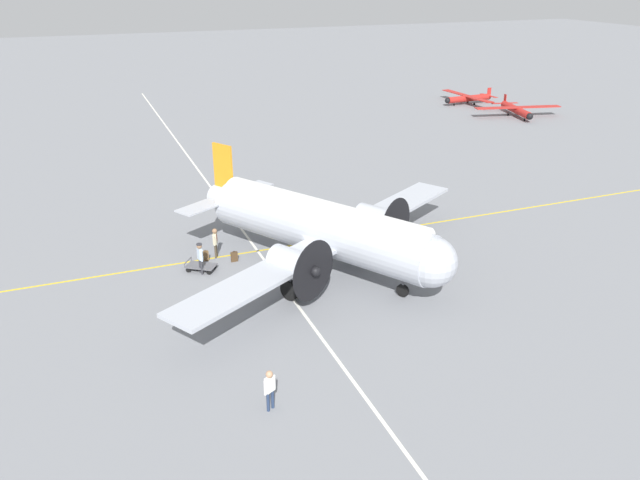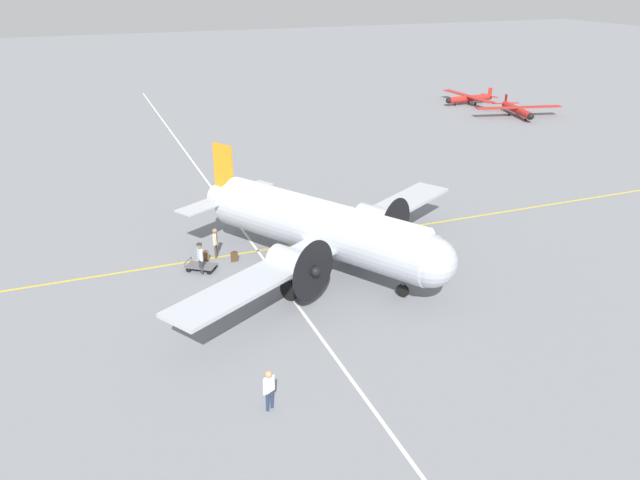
# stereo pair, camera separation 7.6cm
# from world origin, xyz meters

# --- Properties ---
(ground_plane) EXTENTS (300.00, 300.00, 0.00)m
(ground_plane) POSITION_xyz_m (0.00, 0.00, 0.00)
(ground_plane) COLOR slate
(apron_line_eastwest) EXTENTS (120.00, 0.16, 0.01)m
(apron_line_eastwest) POSITION_xyz_m (0.00, -3.64, 0.00)
(apron_line_eastwest) COLOR gold
(apron_line_eastwest) RESTS_ON ground_plane
(apron_line_northsouth) EXTENTS (0.16, 120.00, 0.01)m
(apron_line_northsouth) POSITION_xyz_m (2.67, 0.00, 0.00)
(apron_line_northsouth) COLOR silver
(apron_line_northsouth) RESTS_ON ground_plane
(airliner_main) EXTENTS (20.76, 16.45, 6.09)m
(airliner_main) POSITION_xyz_m (-0.24, 0.41, 2.62)
(airliner_main) COLOR #ADB2BC
(airliner_main) RESTS_ON ground_plane
(crew_foreground) EXTENTS (0.55, 0.37, 1.79)m
(crew_foreground) POSITION_xyz_m (6.43, 10.93, 1.10)
(crew_foreground) COLOR navy
(crew_foreground) RESTS_ON ground_plane
(passenger_boarding) EXTENTS (0.35, 0.62, 1.85)m
(passenger_boarding) POSITION_xyz_m (6.49, -1.87, 1.16)
(passenger_boarding) COLOR #2D2D33
(passenger_boarding) RESTS_ON ground_plane
(ramp_agent) EXTENTS (0.35, 0.59, 1.85)m
(ramp_agent) POSITION_xyz_m (5.21, -3.70, 1.13)
(ramp_agent) COLOR #473D2D
(ramp_agent) RESTS_ON ground_plane
(suitcase_near_door) EXTENTS (0.41, 0.12, 0.66)m
(suitcase_near_door) POSITION_xyz_m (4.36, -2.71, 0.31)
(suitcase_near_door) COLOR #47331E
(suitcase_near_door) RESTS_ON ground_plane
(suitcase_upright_spare) EXTENTS (0.36, 0.17, 0.64)m
(suitcase_upright_spare) POSITION_xyz_m (5.90, -3.47, 0.30)
(suitcase_upright_spare) COLOR brown
(suitcase_upright_spare) RESTS_ON ground_plane
(baggage_cart) EXTENTS (1.92, 1.76, 0.56)m
(baggage_cart) POSITION_xyz_m (6.43, -2.26, 0.27)
(baggage_cart) COLOR #56565B
(baggage_cart) RESTS_ON ground_plane
(light_aircraft_distant) EXTENTS (7.03, 9.49, 1.85)m
(light_aircraft_distant) POSITION_xyz_m (-34.86, -36.99, 0.79)
(light_aircraft_distant) COLOR #B2231E
(light_aircraft_distant) RESTS_ON ground_plane
(light_aircraft_taxiing) EXTENTS (10.14, 7.68, 1.97)m
(light_aircraft_taxiing) POSITION_xyz_m (-36.06, -28.75, 0.82)
(light_aircraft_taxiing) COLOR #B2231E
(light_aircraft_taxiing) RESTS_ON ground_plane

